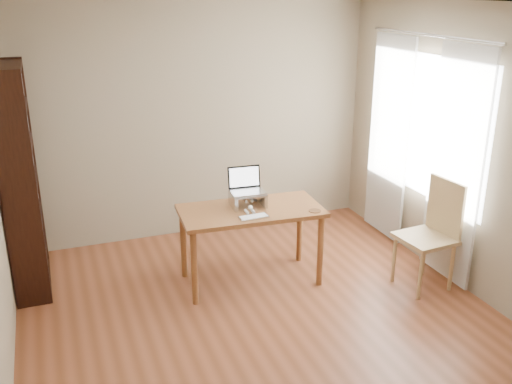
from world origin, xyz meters
name	(u,v)px	position (x,y,z in m)	size (l,w,h in m)	color
room	(275,183)	(0.03, 0.01, 1.30)	(4.04, 4.54, 2.64)	brown
bookshelf	(20,181)	(-1.83, 1.55, 1.05)	(0.30, 0.90, 2.10)	black
curtains	(419,149)	(1.92, 0.80, 1.17)	(0.03, 1.90, 2.25)	silver
desk	(251,219)	(0.15, 0.88, 0.65)	(1.37, 0.75, 0.75)	brown
laptop_stand	(248,198)	(0.15, 0.96, 0.83)	(0.32, 0.25, 0.13)	silver
laptop	(246,185)	(0.15, 1.01, 0.94)	(0.33, 0.28, 0.22)	silver
keyboard	(254,217)	(0.09, 0.66, 0.76)	(0.27, 0.13, 0.02)	silver
coaster	(315,211)	(0.68, 0.61, 0.75)	(0.11, 0.11, 0.01)	brown
cat	(244,200)	(0.11, 0.99, 0.81)	(0.23, 0.47, 0.13)	#413933
chair	(433,230)	(1.71, 0.20, 0.57)	(0.50, 0.50, 1.04)	tan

